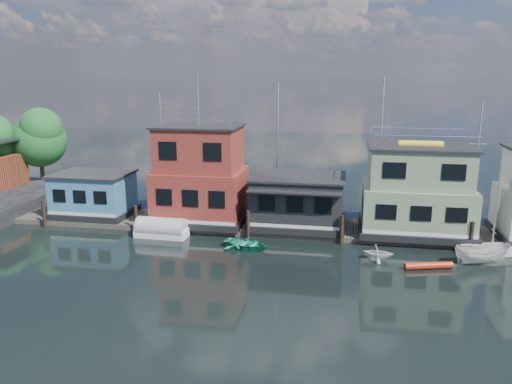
% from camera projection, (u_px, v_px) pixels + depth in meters
% --- Properties ---
extents(ground, '(160.00, 160.00, 0.00)m').
position_uv_depth(ground, '(285.00, 294.00, 28.50)').
color(ground, black).
rests_on(ground, ground).
extents(dock, '(48.00, 5.00, 0.40)m').
position_uv_depth(dock, '(304.00, 228.00, 39.94)').
color(dock, '#595147').
rests_on(dock, ground).
extents(houseboat_blue, '(6.40, 4.90, 3.66)m').
position_uv_depth(houseboat_blue, '(94.00, 194.00, 42.59)').
color(houseboat_blue, black).
rests_on(houseboat_blue, dock).
extents(houseboat_red, '(7.40, 5.90, 11.86)m').
position_uv_depth(houseboat_red, '(200.00, 176.00, 40.50)').
color(houseboat_red, black).
rests_on(houseboat_red, dock).
extents(houseboat_dark, '(7.40, 6.10, 4.06)m').
position_uv_depth(houseboat_dark, '(298.00, 201.00, 39.49)').
color(houseboat_dark, black).
rests_on(houseboat_dark, dock).
extents(houseboat_green, '(8.40, 5.90, 7.03)m').
position_uv_depth(houseboat_green, '(417.00, 192.00, 37.69)').
color(houseboat_green, black).
rests_on(houseboat_green, dock).
extents(pilings, '(42.28, 0.28, 2.20)m').
position_uv_depth(pilings, '(296.00, 227.00, 37.11)').
color(pilings, '#2D2116').
rests_on(pilings, ground).
extents(background_masts, '(36.40, 0.16, 12.00)m').
position_uv_depth(background_masts, '(365.00, 152.00, 43.61)').
color(background_masts, silver).
rests_on(background_masts, ground).
extents(dinghy_white, '(2.22, 1.96, 1.10)m').
position_uv_depth(dinghy_white, '(377.00, 252.00, 33.52)').
color(dinghy_white, silver).
rests_on(dinghy_white, ground).
extents(day_sailer, '(4.18, 2.56, 6.26)m').
position_uv_depth(day_sailer, '(492.00, 249.00, 34.64)').
color(day_sailer, silver).
rests_on(day_sailer, ground).
extents(red_kayak, '(3.15, 1.29, 0.46)m').
position_uv_depth(red_kayak, '(428.00, 266.00, 32.05)').
color(red_kayak, '#B32813').
rests_on(red_kayak, ground).
extents(motorboat, '(3.85, 2.04, 1.41)m').
position_uv_depth(motorboat, '(482.00, 254.00, 32.74)').
color(motorboat, silver).
rests_on(motorboat, ground).
extents(tarp_runabout, '(4.06, 1.75, 1.63)m').
position_uv_depth(tarp_runabout, '(162.00, 229.00, 38.31)').
color(tarp_runabout, white).
rests_on(tarp_runabout, ground).
extents(dinghy_teal, '(3.94, 3.28, 0.70)m').
position_uv_depth(dinghy_teal, '(246.00, 244.00, 35.77)').
color(dinghy_teal, teal).
rests_on(dinghy_teal, ground).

